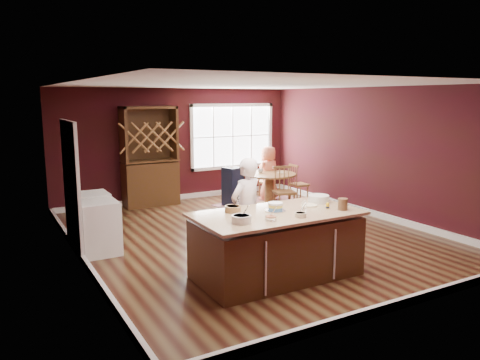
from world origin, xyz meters
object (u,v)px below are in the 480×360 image
baker (246,210)px  kitchen_island (277,246)px  dryer (91,218)px  chair_south (284,190)px  hutch (150,156)px  chair_east (299,183)px  seated_woman (268,173)px  toddler (234,171)px  washer (99,228)px  chair_north (261,179)px  dining_table (269,183)px  layer_cake (275,207)px  high_chair (233,186)px

baker → kitchen_island: bearing=78.8°
dryer → chair_south: bearing=1.9°
kitchen_island → hutch: 5.16m
chair_east → seated_woman: bearing=48.5°
toddler → washer: (-3.49, -1.94, -0.38)m
kitchen_island → dryer: bearing=124.6°
baker → chair_east: bearing=-153.5°
kitchen_island → chair_north: size_ratio=2.51×
chair_south → washer: 4.18m
dining_table → layer_cake: 4.35m
toddler → dryer: 3.74m
baker → layer_cake: baker is taller
chair_east → layer_cake: bearing=142.0°
washer → dryer: dryer is taller
high_chair → washer: bearing=-164.0°
layer_cake → dining_table: bearing=58.2°
kitchen_island → baker: baker is taller
dining_table → dryer: 4.35m
chair_south → toddler: chair_south is taller
hutch → baker: bearing=-89.7°
high_chair → toddler: 0.34m
layer_cake → hutch: 5.04m
baker → layer_cake: 0.69m
layer_cake → toddler: 4.31m
kitchen_island → chair_east: chair_east is taller
chair_east → dryer: bearing=102.6°
chair_south → dryer: chair_south is taller
baker → chair_south: bearing=-151.8°
high_chair → washer: size_ratio=1.10×
baker → hutch: 4.39m
chair_north → hutch: 2.82m
chair_north → toddler: (-1.04, -0.48, 0.35)m
layer_cake → seated_woman: (2.57, 4.16, -0.32)m
toddler → hutch: bearing=148.6°
chair_east → seated_woman: seated_woman is taller
kitchen_island → dryer: 3.41m
dining_table → high_chair: 0.85m
chair_south → high_chair: 1.33m
chair_north → high_chair: 1.15m
kitchen_island → dining_table: 4.41m
chair_north → dryer: bearing=-2.4°
baker → seated_woman: 4.41m
dining_table → layer_cake: layer_cake is taller
hutch → toddler: bearing=-31.4°
kitchen_island → high_chair: high_chair is taller
chair_south → washer: chair_south is taller
chair_east → hutch: hutch is taller
washer → dryer: size_ratio=0.97×
chair_east → toddler: 1.66m
kitchen_island → seated_woman: (2.59, 4.24, 0.22)m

